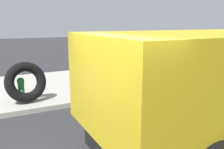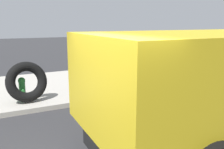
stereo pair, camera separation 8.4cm
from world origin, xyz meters
name	(u,v)px [view 1 (the left image)]	position (x,y,z in m)	size (l,w,h in m)	color
sidewalk_curb	(11,91)	(0.00, 6.50, 0.07)	(36.00, 5.00, 0.15)	#ADA89E
fire_hydrant	(21,89)	(0.18, 4.84, 0.56)	(0.22, 0.50, 0.76)	#2D8438
loose_tire	(26,82)	(0.31, 4.69, 0.79)	(1.25, 1.25, 0.30)	black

